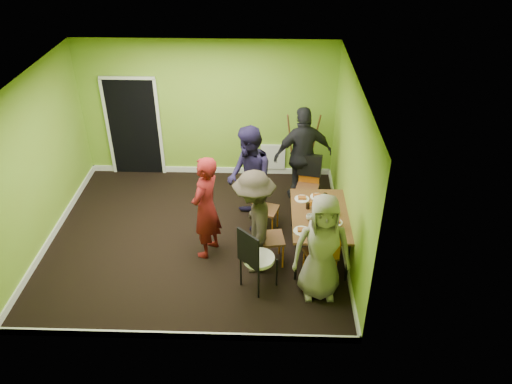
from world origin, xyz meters
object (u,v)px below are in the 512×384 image
chair_left_near (265,234)px  person_left_near (254,223)px  chair_left_far (262,205)px  easel (302,151)px  chair_back_end (309,171)px  chair_front_end (324,252)px  chair_bentwood (255,256)px  blue_bottle (336,222)px  orange_bottle (311,203)px  dining_table (320,217)px  person_front_end (322,248)px  person_left_far (249,178)px  person_standing (206,208)px  thermos (319,207)px  person_back_end (303,155)px

chair_left_near → person_left_near: 0.37m
chair_left_far → easel: size_ratio=0.59×
chair_left_far → chair_back_end: size_ratio=0.92×
chair_left_near → chair_front_end: (0.87, -0.45, 0.02)m
chair_bentwood → blue_bottle: (1.22, 0.55, 0.25)m
orange_bottle → chair_back_end: bearing=87.8°
orange_bottle → chair_front_end: bearing=-82.0°
chair_front_end → orange_bottle: chair_front_end is taller
easel → person_left_near: 2.61m
chair_left_far → chair_left_near: chair_left_near is taller
chair_left_near → chair_front_end: size_ratio=0.97×
dining_table → chair_front_end: 0.75m
orange_bottle → person_front_end: bearing=-86.4°
chair_bentwood → person_left_far: bearing=139.4°
easel → person_front_end: person_front_end is taller
person_front_end → person_standing: bearing=150.4°
thermos → blue_bottle: bearing=-59.7°
chair_left_far → person_back_end: (0.74, 1.03, 0.41)m
chair_bentwood → person_back_end: person_back_end is taller
chair_back_end → person_left_near: person_left_near is taller
chair_left_near → blue_bottle: bearing=78.7°
chair_bentwood → orange_bottle: size_ratio=12.34×
chair_back_end → person_left_near: 2.07m
person_left_near → person_left_far: bearing=-176.2°
dining_table → easel: size_ratio=0.94×
chair_bentwood → dining_table: bearing=85.9°
person_back_end → person_front_end: size_ratio=1.11×
chair_left_far → person_back_end: 1.34m
dining_table → person_left_far: bearing=146.4°
orange_bottle → person_left_far: 1.16m
chair_left_near → dining_table: bearing=100.1°
chair_front_end → person_standing: bearing=137.8°
person_left_far → dining_table: bearing=38.8°
dining_table → chair_left_far: size_ratio=1.60×
easel → orange_bottle: easel is taller
chair_front_end → blue_bottle: bearing=40.9°
dining_table → person_standing: (-1.81, -0.07, 0.19)m
dining_table → chair_bentwood: size_ratio=1.37×
chair_left_near → easel: size_ratio=0.62×
person_left_near → chair_front_end: bearing=70.5°
chair_back_end → easel: size_ratio=0.64×
person_back_end → person_front_end: person_back_end is taller
chair_bentwood → person_standing: person_standing is taller
chair_left_far → chair_back_end: bearing=150.7°
chair_back_end → person_back_end: (-0.12, 0.20, 0.22)m
blue_bottle → orange_bottle: 0.68m
chair_bentwood → person_front_end: person_front_end is taller
thermos → person_left_far: (-1.14, 0.71, 0.08)m
chair_back_end → thermos: bearing=104.5°
dining_table → person_front_end: bearing=-93.2°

